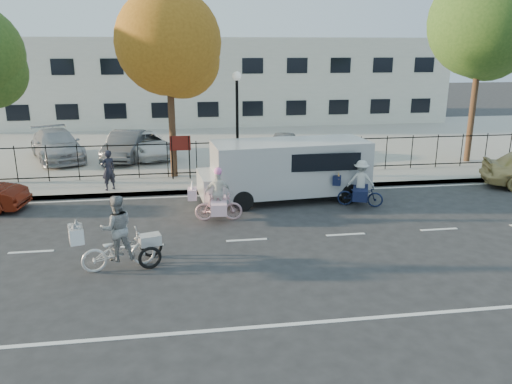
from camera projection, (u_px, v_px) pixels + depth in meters
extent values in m
plane|color=#333334|center=(247.00, 240.00, 14.57)|extent=(120.00, 120.00, 0.00)
cube|color=#A8A399|center=(230.00, 190.00, 19.35)|extent=(60.00, 0.10, 0.15)
cube|color=#A8A399|center=(228.00, 183.00, 20.34)|extent=(60.00, 2.20, 0.15)
cube|color=#A8A399|center=(213.00, 143.00, 28.79)|extent=(60.00, 15.60, 0.15)
cube|color=silver|center=(204.00, 80.00, 37.46)|extent=(34.00, 10.00, 6.00)
cylinder|color=black|center=(237.00, 130.00, 20.49)|extent=(0.12, 0.12, 4.00)
sphere|color=white|center=(237.00, 76.00, 19.89)|extent=(0.36, 0.36, 0.36)
cylinder|color=black|center=(172.00, 158.00, 20.42)|extent=(0.06, 0.06, 1.80)
cylinder|color=black|center=(189.00, 157.00, 20.52)|extent=(0.06, 0.06, 1.80)
cube|color=#59140F|center=(180.00, 143.00, 20.30)|extent=(0.85, 0.04, 0.60)
imported|color=silver|center=(119.00, 250.00, 12.62)|extent=(1.95, 1.10, 0.97)
imported|color=white|center=(117.00, 228.00, 12.45)|extent=(0.96, 0.83, 1.69)
cube|color=white|center=(76.00, 234.00, 12.08)|extent=(0.47, 0.65, 0.39)
cone|color=white|center=(76.00, 222.00, 12.13)|extent=(0.15, 0.15, 0.19)
cone|color=white|center=(74.00, 226.00, 11.88)|extent=(0.15, 0.15, 0.19)
torus|color=black|center=(150.00, 258.00, 12.62)|extent=(0.60, 0.24, 0.60)
torus|color=black|center=(152.00, 246.00, 13.33)|extent=(0.60, 0.24, 0.60)
cube|color=white|center=(150.00, 240.00, 12.88)|extent=(0.62, 0.50, 0.27)
imported|color=#D19FA9|center=(219.00, 207.00, 16.11)|extent=(1.56, 0.52, 0.92)
imported|color=silver|center=(218.00, 193.00, 15.98)|extent=(0.87, 0.40, 1.45)
cube|color=#FDC1D1|center=(192.00, 194.00, 15.91)|extent=(0.30, 0.52, 0.33)
cone|color=white|center=(192.00, 185.00, 15.83)|extent=(0.11, 0.11, 0.30)
cube|color=#FDC1D1|center=(219.00, 205.00, 16.10)|extent=(0.57, 1.23, 0.37)
sphere|color=#FF78CC|center=(218.00, 171.00, 15.78)|extent=(0.26, 0.26, 0.26)
imported|color=#101936|center=(360.00, 195.00, 17.56)|extent=(1.68, 1.08, 0.83)
imported|color=silver|center=(361.00, 181.00, 17.42)|extent=(1.07, 0.84, 1.46)
cube|color=#0F1534|center=(337.00, 180.00, 17.59)|extent=(0.44, 0.57, 0.33)
cone|color=#C3812E|center=(336.00, 173.00, 17.70)|extent=(0.11, 0.22, 0.30)
cone|color=#C3812E|center=(339.00, 176.00, 17.38)|extent=(0.11, 0.22, 0.30)
cube|color=#0F1534|center=(360.00, 192.00, 17.54)|extent=(0.90, 1.30, 0.37)
cube|color=silver|center=(290.00, 167.00, 18.12)|extent=(5.74, 2.54, 1.86)
cube|color=silver|center=(207.00, 183.00, 17.84)|extent=(0.69, 2.05, 0.83)
cylinder|color=black|center=(240.00, 199.00, 17.23)|extent=(0.74, 0.33, 0.72)
cylinder|color=black|center=(234.00, 185.00, 18.96)|extent=(0.74, 0.33, 0.72)
cylinder|color=black|center=(349.00, 194.00, 17.78)|extent=(0.74, 0.33, 0.72)
cylinder|color=black|center=(334.00, 181.00, 19.51)|extent=(0.74, 0.33, 0.72)
imported|color=black|center=(108.00, 170.00, 18.92)|extent=(0.68, 0.63, 1.55)
imported|color=#A4A5AC|center=(57.00, 145.00, 24.08)|extent=(3.64, 5.25, 1.41)
imported|color=silver|center=(145.00, 145.00, 24.70)|extent=(3.44, 4.80, 1.21)
imported|color=#4E5256|center=(126.00, 145.00, 24.14)|extent=(2.06, 4.27, 1.35)
imported|color=#999BA0|center=(283.00, 146.00, 24.25)|extent=(2.44, 3.98, 1.27)
cylinder|color=#442D1D|center=(172.00, 122.00, 20.51)|extent=(0.28, 0.28, 4.90)
sphere|color=#9F6219|center=(168.00, 42.00, 19.62)|extent=(4.20, 4.20, 4.20)
sphere|color=#9F6219|center=(182.00, 60.00, 20.08)|extent=(3.08, 3.08, 3.08)
cylinder|color=#442D1D|center=(473.00, 105.00, 23.20)|extent=(0.28, 0.28, 5.65)
sphere|color=#385B1E|center=(483.00, 22.00, 22.18)|extent=(4.84, 4.84, 4.84)
sphere|color=#385B1E|center=(488.00, 41.00, 22.67)|extent=(3.55, 3.55, 3.55)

